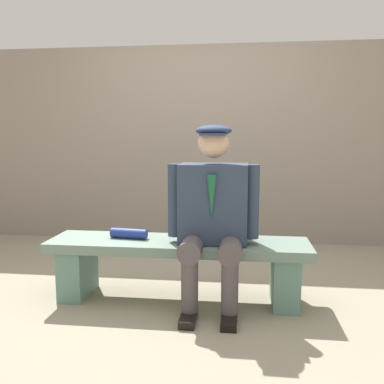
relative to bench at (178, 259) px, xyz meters
name	(u,v)px	position (x,y,z in m)	size (l,w,h in m)	color
ground_plane	(178,299)	(0.00, 0.00, -0.30)	(30.00, 30.00, 0.00)	gray
bench	(178,259)	(0.00, 0.00, 0.00)	(1.85, 0.45, 0.44)	slate
seated_man	(213,209)	(-0.25, 0.06, 0.38)	(0.63, 0.63, 1.25)	#2C384D
rolled_magazine	(129,233)	(0.36, -0.02, 0.17)	(0.07, 0.07, 0.27)	navy
stadium_wall	(203,145)	(0.00, -1.85, 0.78)	(12.00, 0.24, 2.16)	gray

